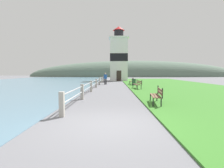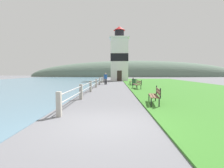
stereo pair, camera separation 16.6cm
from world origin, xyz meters
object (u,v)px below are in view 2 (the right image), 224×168
Objects in this scene: person_strolling at (106,78)px; trash_bin at (134,82)px; park_bench_far at (132,81)px; park_bench_near at (155,94)px; park_bench_midway at (138,84)px; lighthouse at (119,57)px.

person_strolling is 4.16m from trash_bin.
park_bench_near is at bearing 90.99° from park_bench_far.
trash_bin is at bearing -98.31° from park_bench_midway.
person_strolling is (-3.61, -0.01, 0.33)m from park_bench_far.
person_strolling is (-2.09, -11.10, -3.83)m from lighthouse.
park_bench_far is 0.16× the size of lighthouse.
lighthouse reaches higher than park_bench_far.
lighthouse is at bearing 96.90° from trash_bin.
park_bench_midway is at bearing -91.42° from trash_bin.
park_bench_midway is 2.32× the size of trash_bin.
park_bench_near is at bearing 82.24° from park_bench_midway.
trash_bin is (1.57, -13.01, -4.28)m from lighthouse.
person_strolling is at bearing -69.60° from park_bench_near.
park_bench_near is at bearing -87.04° from lighthouse.
lighthouse is at bearing -80.51° from park_bench_far.
person_strolling reaches higher than park_bench_near.
lighthouse is (-1.34, 25.86, 4.17)m from park_bench_near.
person_strolling is 1.91× the size of trash_bin.
lighthouse is 13.79m from trash_bin.
lighthouse is (-1.52, 11.08, 4.17)m from park_bench_far.
park_bench_near is 0.17× the size of lighthouse.
park_bench_near is 26.23m from lighthouse.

